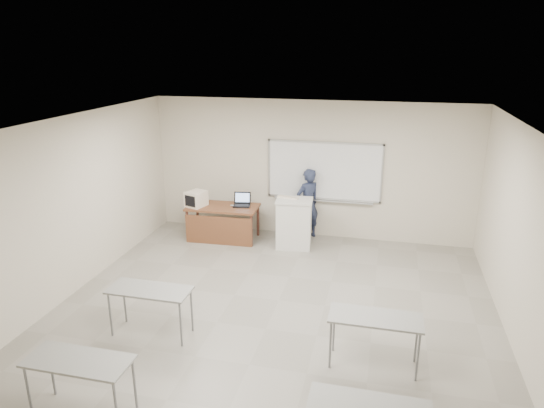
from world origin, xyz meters
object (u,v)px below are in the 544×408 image
(instructor_desk, at_px, (221,216))
(keyboard, at_px, (288,197))
(podium, at_px, (294,223))
(mouse, at_px, (232,205))
(laptop, at_px, (242,203))
(presenter, at_px, (308,204))
(whiteboard, at_px, (324,172))
(crt_monitor, at_px, (197,199))

(instructor_desk, xyz_separation_m, keyboard, (1.45, 0.09, 0.51))
(podium, bearing_deg, keyboard, 146.04)
(podium, relative_size, mouse, 11.63)
(laptop, xyz_separation_m, mouse, (-0.20, -0.11, -0.04))
(podium, bearing_deg, presenter, 67.52)
(whiteboard, relative_size, crt_monitor, 6.01)
(whiteboard, distance_m, presenter, 0.78)
(whiteboard, distance_m, keyboard, 1.03)
(instructor_desk, relative_size, keyboard, 3.48)
(mouse, height_order, presenter, presenter)
(instructor_desk, distance_m, keyboard, 1.54)
(whiteboard, relative_size, mouse, 27.43)
(podium, bearing_deg, crt_monitor, 174.77)
(crt_monitor, bearing_deg, presenter, 33.61)
(podium, distance_m, keyboard, 0.56)
(crt_monitor, relative_size, laptop, 1.14)
(crt_monitor, height_order, presenter, presenter)
(instructor_desk, height_order, laptop, laptop)
(instructor_desk, height_order, presenter, presenter)
(laptop, distance_m, presenter, 1.43)
(laptop, bearing_deg, whiteboard, 6.48)
(instructor_desk, height_order, podium, podium)
(whiteboard, bearing_deg, presenter, -153.38)
(whiteboard, distance_m, crt_monitor, 2.82)
(whiteboard, bearing_deg, crt_monitor, -163.35)
(crt_monitor, height_order, keyboard, crt_monitor)
(laptop, relative_size, presenter, 0.23)
(podium, bearing_deg, mouse, 168.00)
(whiteboard, xyz_separation_m, laptop, (-1.70, -0.51, -0.67))
(presenter, bearing_deg, crt_monitor, -29.33)
(presenter, bearing_deg, podium, 28.90)
(mouse, bearing_deg, presenter, 28.61)
(mouse, relative_size, keyboard, 0.20)
(whiteboard, height_order, instructor_desk, whiteboard)
(crt_monitor, relative_size, presenter, 0.26)
(laptop, xyz_separation_m, keyboard, (1.05, -0.18, 0.25))
(mouse, bearing_deg, keyboard, 9.25)
(whiteboard, height_order, keyboard, whiteboard)
(podium, relative_size, crt_monitor, 2.55)
(whiteboard, xyz_separation_m, podium, (-0.50, -0.77, -0.95))
(laptop, bearing_deg, instructor_desk, -156.16)
(whiteboard, bearing_deg, laptop, -163.31)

